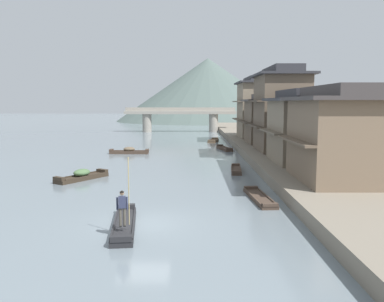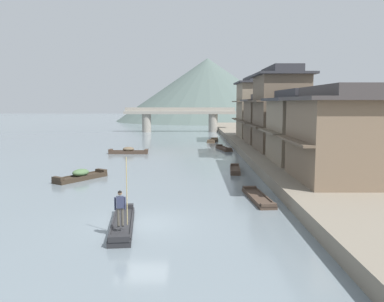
% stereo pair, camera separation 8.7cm
% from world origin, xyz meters
% --- Properties ---
extents(ground_plane, '(400.00, 400.00, 0.00)m').
position_xyz_m(ground_plane, '(0.00, 0.00, 0.00)').
color(ground_plane, slate).
extents(riverbank_right, '(18.00, 110.00, 0.81)m').
position_xyz_m(riverbank_right, '(16.80, 30.00, 0.40)').
color(riverbank_right, slate).
rests_on(riverbank_right, ground).
extents(boat_foreground_poled, '(1.58, 5.64, 0.49)m').
position_xyz_m(boat_foreground_poled, '(-0.83, -0.66, 0.16)').
color(boat_foreground_poled, '#232326').
rests_on(boat_foreground_poled, ground).
extents(boatman_person, '(0.55, 0.31, 3.04)m').
position_xyz_m(boatman_person, '(-0.66, -1.99, 1.50)').
color(boatman_person, black).
rests_on(boatman_person, boat_foreground_poled).
extents(boat_moored_nearest, '(1.39, 5.10, 0.35)m').
position_xyz_m(boat_moored_nearest, '(6.46, 5.01, 0.12)').
color(boat_moored_nearest, '#423328').
rests_on(boat_moored_nearest, ground).
extents(boat_moored_second, '(4.52, 1.14, 0.79)m').
position_xyz_m(boat_moored_second, '(-4.89, 27.59, 0.28)').
color(boat_moored_second, '#423328').
rests_on(boat_moored_second, ground).
extents(boat_moored_third, '(1.90, 4.39, 0.48)m').
position_xyz_m(boat_moored_third, '(5.55, 41.88, 0.16)').
color(boat_moored_third, brown).
rests_on(boat_moored_third, ground).
extents(boat_moored_far, '(1.78, 4.65, 0.46)m').
position_xyz_m(boat_moored_far, '(6.41, 31.51, 0.15)').
color(boat_moored_far, '#423328').
rests_on(boat_moored_far, ground).
extents(boat_midriver_drifting, '(3.44, 4.39, 0.83)m').
position_xyz_m(boat_midriver_drifting, '(-6.07, 11.52, 0.29)').
color(boat_midriver_drifting, '#33281E').
rests_on(boat_midriver_drifting, ground).
extents(boat_midriver_upstream, '(1.17, 4.38, 0.38)m').
position_xyz_m(boat_midriver_upstream, '(6.14, 15.35, 0.13)').
color(boat_midriver_upstream, '#423328').
rests_on(boat_midriver_upstream, ground).
extents(house_waterfront_nearest, '(6.17, 8.35, 6.14)m').
position_xyz_m(house_waterfront_nearest, '(11.86, 7.07, 3.80)').
color(house_waterfront_nearest, '#75604C').
rests_on(house_waterfront_nearest, riverbank_right).
extents(house_waterfront_second, '(5.16, 7.89, 6.14)m').
position_xyz_m(house_waterfront_second, '(11.35, 15.47, 3.81)').
color(house_waterfront_second, '#7F705B').
rests_on(house_waterfront_second, riverbank_right).
extents(house_waterfront_tall, '(5.87, 8.10, 8.74)m').
position_xyz_m(house_waterfront_tall, '(11.71, 24.00, 5.10)').
color(house_waterfront_tall, brown).
rests_on(house_waterfront_tall, riverbank_right).
extents(house_waterfront_narrow, '(6.13, 7.78, 6.14)m').
position_xyz_m(house_waterfront_narrow, '(11.84, 32.48, 3.80)').
color(house_waterfront_narrow, brown).
rests_on(house_waterfront_narrow, riverbank_right).
extents(house_waterfront_far, '(6.10, 8.38, 8.74)m').
position_xyz_m(house_waterfront_far, '(11.82, 41.20, 5.10)').
color(house_waterfront_far, '#7F705B').
rests_on(house_waterfront_far, riverbank_right).
extents(stone_bridge, '(22.22, 2.40, 4.88)m').
position_xyz_m(stone_bridge, '(0.00, 63.05, 3.12)').
color(stone_bridge, gray).
rests_on(stone_bridge, ground).
extents(hill_far_west, '(58.47, 58.47, 19.92)m').
position_xyz_m(hill_far_west, '(7.41, 114.16, 9.96)').
color(hill_far_west, '#4C5B56').
rests_on(hill_far_west, ground).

